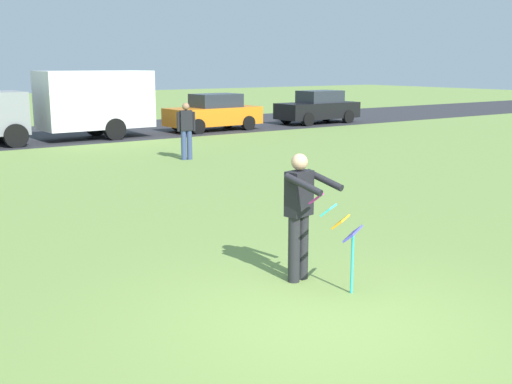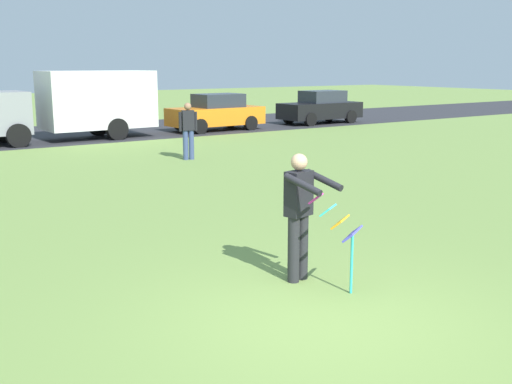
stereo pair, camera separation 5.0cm
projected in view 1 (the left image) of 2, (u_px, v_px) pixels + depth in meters
name	position (u px, v px, depth m)	size (l,w,h in m)	color
ground_plane	(326.00, 321.00, 7.12)	(120.00, 120.00, 0.00)	olive
person_kite_flyer	(300.00, 212.00, 8.27)	(0.64, 0.73, 1.73)	#26262B
kite_held	(341.00, 226.00, 7.88)	(0.65, 0.73, 1.26)	#D83399
parked_truck_grey_van	(74.00, 103.00, 23.79)	(6.77, 2.29, 2.62)	gray
parked_car_orange	(214.00, 113.00, 27.35)	(4.26, 1.95, 1.60)	orange
parked_car_black	(318.00, 108.00, 30.67)	(4.24, 1.91, 1.60)	black
person_walker_far	(186.00, 129.00, 18.96)	(0.55, 0.31, 1.73)	#384772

